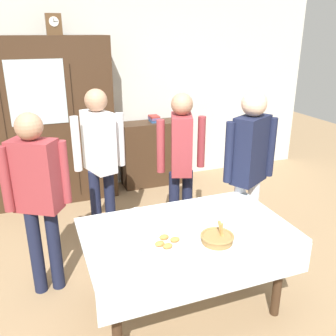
{
  "coord_description": "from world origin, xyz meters",
  "views": [
    {
      "loc": [
        -1.0,
        -2.44,
        2.14
      ],
      "look_at": [
        0.0,
        0.2,
        1.09
      ],
      "focal_mm": 39.29,
      "sensor_mm": 36.0,
      "label": 1
    }
  ],
  "objects_px": {
    "wall_cabinet": "(40,124)",
    "mantel_clock": "(54,24)",
    "tea_cup_center": "(187,224)",
    "bread_basket": "(217,238)",
    "dining_table": "(188,243)",
    "spoon_far_right": "(173,212)",
    "person_beside_shelf": "(99,153)",
    "tea_cup_mid_left": "(136,253)",
    "spoon_mid_right": "(268,225)",
    "person_near_right_end": "(249,162)",
    "tea_cup_near_right": "(239,200)",
    "tea_cup_near_left": "(236,212)",
    "tea_cup_far_right": "(104,241)",
    "person_behind_table_right": "(181,155)",
    "pastry_plate": "(167,243)",
    "person_behind_table_left": "(37,190)",
    "tea_cup_back_edge": "(137,213)",
    "spoon_back_edge": "(198,214)",
    "bookshelf_low": "(155,153)",
    "book_stack": "(154,119)"
  },
  "relations": [
    {
      "from": "dining_table",
      "to": "spoon_far_right",
      "type": "height_order",
      "value": "spoon_far_right"
    },
    {
      "from": "tea_cup_back_edge",
      "to": "person_near_right_end",
      "type": "distance_m",
      "value": 1.15
    },
    {
      "from": "tea_cup_near_right",
      "to": "tea_cup_mid_left",
      "type": "distance_m",
      "value": 1.16
    },
    {
      "from": "pastry_plate",
      "to": "dining_table",
      "type": "bearing_deg",
      "value": 30.36
    },
    {
      "from": "book_stack",
      "to": "tea_cup_center",
      "type": "bearing_deg",
      "value": -103.34
    },
    {
      "from": "tea_cup_near_right",
      "to": "tea_cup_center",
      "type": "bearing_deg",
      "value": -159.19
    },
    {
      "from": "tea_cup_mid_left",
      "to": "bread_basket",
      "type": "distance_m",
      "value": 0.59
    },
    {
      "from": "wall_cabinet",
      "to": "spoon_mid_right",
      "type": "relative_size",
      "value": 17.62
    },
    {
      "from": "bread_basket",
      "to": "person_behind_table_left",
      "type": "bearing_deg",
      "value": 142.17
    },
    {
      "from": "mantel_clock",
      "to": "spoon_far_right",
      "type": "xyz_separation_m",
      "value": [
        0.62,
        -2.27,
        -1.48
      ]
    },
    {
      "from": "mantel_clock",
      "to": "tea_cup_far_right",
      "type": "distance_m",
      "value": 2.94
    },
    {
      "from": "bread_basket",
      "to": "spoon_far_right",
      "type": "distance_m",
      "value": 0.56
    },
    {
      "from": "wall_cabinet",
      "to": "tea_cup_far_right",
      "type": "bearing_deg",
      "value": -84.04
    },
    {
      "from": "bookshelf_low",
      "to": "tea_cup_center",
      "type": "relative_size",
      "value": 7.31
    },
    {
      "from": "bookshelf_low",
      "to": "person_behind_table_right",
      "type": "relative_size",
      "value": 0.6
    },
    {
      "from": "book_stack",
      "to": "person_near_right_end",
      "type": "distance_m",
      "value": 2.15
    },
    {
      "from": "tea_cup_center",
      "to": "spoon_far_right",
      "type": "distance_m",
      "value": 0.27
    },
    {
      "from": "bread_basket",
      "to": "spoon_far_right",
      "type": "height_order",
      "value": "bread_basket"
    },
    {
      "from": "tea_cup_far_right",
      "to": "pastry_plate",
      "type": "distance_m",
      "value": 0.44
    },
    {
      "from": "person_beside_shelf",
      "to": "tea_cup_mid_left",
      "type": "bearing_deg",
      "value": -92.3
    },
    {
      "from": "person_behind_table_left",
      "to": "person_beside_shelf",
      "type": "height_order",
      "value": "person_beside_shelf"
    },
    {
      "from": "wall_cabinet",
      "to": "mantel_clock",
      "type": "xyz_separation_m",
      "value": [
        0.28,
        -0.0,
        1.17
      ]
    },
    {
      "from": "tea_cup_back_edge",
      "to": "person_behind_table_right",
      "type": "xyz_separation_m",
      "value": [
        0.67,
        0.68,
        0.2
      ]
    },
    {
      "from": "tea_cup_mid_left",
      "to": "spoon_mid_right",
      "type": "distance_m",
      "value": 1.07
    },
    {
      "from": "bread_basket",
      "to": "spoon_back_edge",
      "type": "height_order",
      "value": "bread_basket"
    },
    {
      "from": "tea_cup_far_right",
      "to": "person_behind_table_right",
      "type": "distance_m",
      "value": 1.43
    },
    {
      "from": "bookshelf_low",
      "to": "spoon_mid_right",
      "type": "height_order",
      "value": "bookshelf_low"
    },
    {
      "from": "mantel_clock",
      "to": "tea_cup_center",
      "type": "bearing_deg",
      "value": -76.09
    },
    {
      "from": "mantel_clock",
      "to": "tea_cup_far_right",
      "type": "height_order",
      "value": "mantel_clock"
    },
    {
      "from": "bread_basket",
      "to": "spoon_far_right",
      "type": "xyz_separation_m",
      "value": [
        -0.13,
        0.54,
        -0.03
      ]
    },
    {
      "from": "wall_cabinet",
      "to": "pastry_plate",
      "type": "distance_m",
      "value": 2.82
    },
    {
      "from": "mantel_clock",
      "to": "wall_cabinet",
      "type": "bearing_deg",
      "value": 179.87
    },
    {
      "from": "tea_cup_near_left",
      "to": "pastry_plate",
      "type": "bearing_deg",
      "value": -161.9
    },
    {
      "from": "tea_cup_mid_left",
      "to": "person_near_right_end",
      "type": "bearing_deg",
      "value": 27.81
    },
    {
      "from": "tea_cup_center",
      "to": "tea_cup_mid_left",
      "type": "height_order",
      "value": "same"
    },
    {
      "from": "tea_cup_far_right",
      "to": "spoon_mid_right",
      "type": "bearing_deg",
      "value": -8.18
    },
    {
      "from": "bookshelf_low",
      "to": "person_behind_table_right",
      "type": "bearing_deg",
      "value": -98.97
    },
    {
      "from": "spoon_mid_right",
      "to": "person_near_right_end",
      "type": "relative_size",
      "value": 0.07
    },
    {
      "from": "pastry_plate",
      "to": "tea_cup_center",
      "type": "bearing_deg",
      "value": 37.64
    },
    {
      "from": "tea_cup_center",
      "to": "bread_basket",
      "type": "bearing_deg",
      "value": -67.29
    },
    {
      "from": "tea_cup_mid_left",
      "to": "person_behind_table_right",
      "type": "distance_m",
      "value": 1.49
    },
    {
      "from": "book_stack",
      "to": "tea_cup_near_right",
      "type": "relative_size",
      "value": 1.46
    },
    {
      "from": "person_behind_table_right",
      "to": "spoon_far_right",
      "type": "bearing_deg",
      "value": -117.47
    },
    {
      "from": "tea_cup_far_right",
      "to": "pastry_plate",
      "type": "xyz_separation_m",
      "value": [
        0.41,
        -0.16,
        -0.01
      ]
    },
    {
      "from": "mantel_clock",
      "to": "tea_cup_far_right",
      "type": "xyz_separation_m",
      "value": [
        -0.02,
        -2.55,
        -1.45
      ]
    },
    {
      "from": "tea_cup_center",
      "to": "tea_cup_far_right",
      "type": "bearing_deg",
      "value": -178.6
    },
    {
      "from": "tea_cup_near_left",
      "to": "person_near_right_end",
      "type": "height_order",
      "value": "person_near_right_end"
    },
    {
      "from": "wall_cabinet",
      "to": "bookshelf_low",
      "type": "relative_size",
      "value": 2.21
    },
    {
      "from": "pastry_plate",
      "to": "person_near_right_end",
      "type": "bearing_deg",
      "value": 30.88
    },
    {
      "from": "tea_cup_near_left",
      "to": "bread_basket",
      "type": "bearing_deg",
      "value": -136.89
    }
  ]
}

